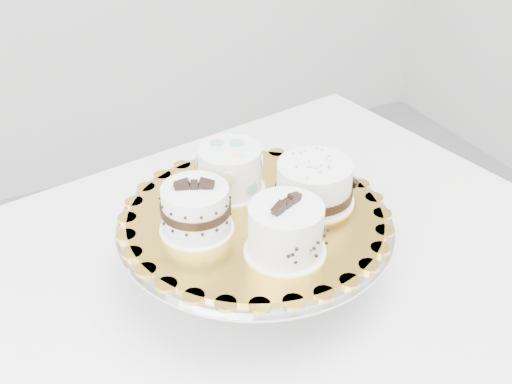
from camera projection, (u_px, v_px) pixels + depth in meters
name	position (u px, v px, depth m)	size (l,w,h in m)	color
table	(220.00, 317.00, 1.03)	(1.33, 0.99, 0.75)	silver
cake_stand	(255.00, 237.00, 0.96)	(0.41, 0.41, 0.11)	gray
cake_board	(255.00, 216.00, 0.94)	(0.38, 0.38, 0.01)	orange
cake_swirl	(286.00, 231.00, 0.85)	(0.13, 0.13, 0.09)	white
cake_banded	(196.00, 210.00, 0.89)	(0.12, 0.12, 0.09)	white
cake_dots	(230.00, 169.00, 0.98)	(0.12, 0.12, 0.07)	white
cake_ribbon	(315.00, 184.00, 0.95)	(0.15, 0.15, 0.07)	white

